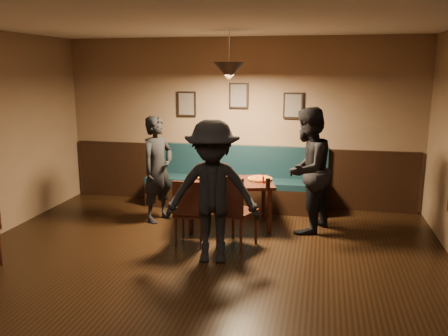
# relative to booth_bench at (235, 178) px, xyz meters

# --- Properties ---
(floor) EXTENTS (7.00, 7.00, 0.00)m
(floor) POSITION_rel_booth_bench_xyz_m (0.00, -3.20, -0.50)
(floor) COLOR black
(floor) RESTS_ON ground
(ceiling) EXTENTS (7.00, 7.00, 0.00)m
(ceiling) POSITION_rel_booth_bench_xyz_m (0.00, -3.20, 2.30)
(ceiling) COLOR silver
(ceiling) RESTS_ON ground
(wall_back) EXTENTS (6.00, 0.00, 6.00)m
(wall_back) POSITION_rel_booth_bench_xyz_m (0.00, 0.30, 0.90)
(wall_back) COLOR #8C704F
(wall_back) RESTS_ON ground
(wainscot) EXTENTS (5.88, 0.06, 1.00)m
(wainscot) POSITION_rel_booth_bench_xyz_m (0.00, 0.27, 0.00)
(wainscot) COLOR black
(wainscot) RESTS_ON ground
(booth_bench) EXTENTS (3.00, 0.60, 1.00)m
(booth_bench) POSITION_rel_booth_bench_xyz_m (0.00, 0.00, 0.00)
(booth_bench) COLOR #0F232D
(booth_bench) RESTS_ON ground
(picture_left) EXTENTS (0.32, 0.04, 0.42)m
(picture_left) POSITION_rel_booth_bench_xyz_m (-0.90, 0.27, 1.20)
(picture_left) COLOR black
(picture_left) RESTS_ON wall_back
(picture_center) EXTENTS (0.32, 0.04, 0.42)m
(picture_center) POSITION_rel_booth_bench_xyz_m (0.00, 0.27, 1.35)
(picture_center) COLOR black
(picture_center) RESTS_ON wall_back
(picture_right) EXTENTS (0.32, 0.04, 0.42)m
(picture_right) POSITION_rel_booth_bench_xyz_m (0.90, 0.27, 1.20)
(picture_right) COLOR black
(picture_right) RESTS_ON wall_back
(pendant_lamp) EXTENTS (0.44, 0.44, 0.25)m
(pendant_lamp) POSITION_rel_booth_bench_xyz_m (0.08, -0.94, 1.75)
(pendant_lamp) COLOR black
(pendant_lamp) RESTS_ON ceiling
(dining_table) EXTENTS (1.43, 1.11, 0.68)m
(dining_table) POSITION_rel_booth_bench_xyz_m (0.08, -0.94, -0.16)
(dining_table) COLOR #321E0D
(dining_table) RESTS_ON floor
(chair_near_left) EXTENTS (0.40, 0.40, 0.89)m
(chair_near_left) POSITION_rel_booth_bench_xyz_m (-0.26, -1.73, -0.05)
(chair_near_left) COLOR black
(chair_near_left) RESTS_ON floor
(chair_near_right) EXTENTS (0.56, 0.56, 0.97)m
(chair_near_right) POSITION_rel_booth_bench_xyz_m (0.34, -1.68, -0.02)
(chair_near_right) COLOR black
(chair_near_right) RESTS_ON floor
(diner_left) EXTENTS (0.59, 0.69, 1.60)m
(diner_left) POSITION_rel_booth_bench_xyz_m (-1.02, -0.90, 0.30)
(diner_left) COLOR black
(diner_left) RESTS_ON floor
(diner_right) EXTENTS (0.96, 1.06, 1.77)m
(diner_right) POSITION_rel_booth_bench_xyz_m (1.20, -0.92, 0.39)
(diner_right) COLOR black
(diner_right) RESTS_ON floor
(diner_front) EXTENTS (1.19, 0.79, 1.71)m
(diner_front) POSITION_rel_booth_bench_xyz_m (0.14, -2.23, 0.36)
(diner_front) COLOR black
(diner_front) RESTS_ON floor
(pizza_a) EXTENTS (0.47, 0.47, 0.04)m
(pizza_a) POSITION_rel_booth_bench_xyz_m (-0.30, -0.79, 0.20)
(pizza_a) COLOR gold
(pizza_a) RESTS_ON dining_table
(pizza_b) EXTENTS (0.38, 0.38, 0.04)m
(pizza_b) POSITION_rel_booth_bench_xyz_m (0.08, -1.09, 0.20)
(pizza_b) COLOR gold
(pizza_b) RESTS_ON dining_table
(pizza_c) EXTENTS (0.41, 0.41, 0.04)m
(pizza_c) POSITION_rel_booth_bench_xyz_m (0.51, -0.76, 0.20)
(pizza_c) COLOR gold
(pizza_c) RESTS_ON dining_table
(soda_glass) EXTENTS (0.07, 0.07, 0.14)m
(soda_glass) POSITION_rel_booth_bench_xyz_m (0.68, -1.22, 0.25)
(soda_glass) COLOR black
(soda_glass) RESTS_ON dining_table
(tabasco_bottle) EXTENTS (0.03, 0.03, 0.12)m
(tabasco_bottle) POSITION_rel_booth_bench_xyz_m (0.58, -0.96, 0.24)
(tabasco_bottle) COLOR #A81205
(tabasco_bottle) RESTS_ON dining_table
(napkin_a) EXTENTS (0.18, 0.18, 0.01)m
(napkin_a) POSITION_rel_booth_bench_xyz_m (-0.46, -0.71, 0.18)
(napkin_a) COLOR #207831
(napkin_a) RESTS_ON dining_table
(napkin_b) EXTENTS (0.17, 0.17, 0.01)m
(napkin_b) POSITION_rel_booth_bench_xyz_m (-0.42, -1.20, 0.18)
(napkin_b) COLOR #1F752B
(napkin_b) RESTS_ON dining_table
(cutlery_set) EXTENTS (0.20, 0.04, 0.00)m
(cutlery_set) POSITION_rel_booth_bench_xyz_m (0.12, -1.28, 0.18)
(cutlery_set) COLOR silver
(cutlery_set) RESTS_ON dining_table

